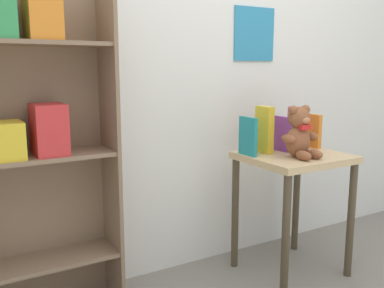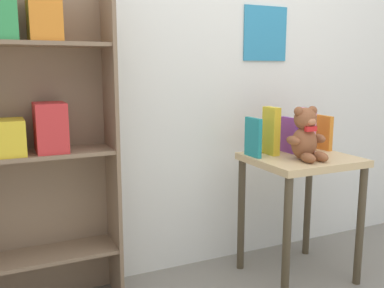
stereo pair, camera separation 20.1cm
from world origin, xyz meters
name	(u,v)px [view 1 (the left image)]	position (x,y,z in m)	size (l,w,h in m)	color
wall_back	(206,46)	(0.00, 1.27, 1.25)	(4.80, 0.07, 2.50)	silver
bookshelf_side	(26,133)	(-1.00, 1.13, 0.85)	(0.74, 0.25, 1.50)	#7F664C
display_table	(293,176)	(0.31, 0.86, 0.55)	(0.53, 0.47, 0.67)	tan
teddy_bear	(300,134)	(0.27, 0.79, 0.79)	(0.21, 0.19, 0.27)	brown
book_standing_teal	(248,136)	(0.08, 0.97, 0.77)	(0.02, 0.13, 0.20)	teal
book_standing_yellow	(264,130)	(0.19, 0.98, 0.80)	(0.04, 0.11, 0.25)	gold
book_standing_purple	(281,134)	(0.31, 0.97, 0.77)	(0.02, 0.13, 0.19)	purple
book_standing_pink	(296,128)	(0.43, 0.97, 0.79)	(0.03, 0.13, 0.24)	#D17093
book_standing_orange	(311,131)	(0.54, 0.97, 0.77)	(0.02, 0.14, 0.19)	orange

